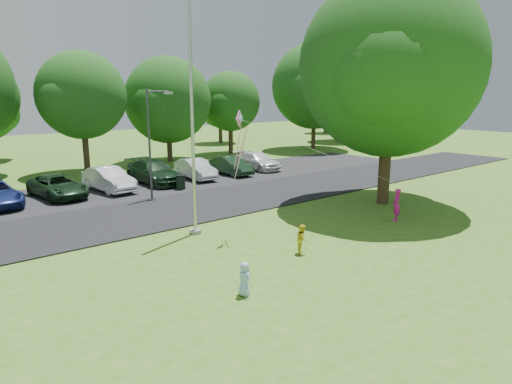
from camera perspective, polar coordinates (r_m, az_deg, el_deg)
ground at (r=18.00m, az=10.77°, el=-6.63°), size 120.00×120.00×0.00m
park_road at (r=24.46m, az=-5.65°, el=-1.36°), size 60.00×6.00×0.06m
parking_strip at (r=29.95m, az=-12.64°, el=0.92°), size 42.00×7.00×0.06m
flagpole at (r=18.59m, az=-7.93°, el=7.22°), size 0.50×0.50×10.00m
street_lamp at (r=25.45m, az=-12.80°, el=7.09°), size 1.68×0.42×6.00m
trash_can at (r=27.95m, az=-9.38°, el=1.16°), size 0.58×0.58×0.92m
big_tree at (r=24.58m, az=16.49°, el=14.39°), size 9.75×9.19×11.72m
tree_row at (r=37.99m, az=-17.04°, el=11.65°), size 64.35×11.94×10.88m
horizon_trees at (r=47.88m, az=-18.74°, el=9.87°), size 77.46×7.20×7.02m
parked_cars at (r=29.50m, az=-14.07°, el=2.06°), size 20.07×5.24×1.47m
woman at (r=21.81m, az=17.15°, el=-1.57°), size 0.65×0.64×1.51m
child_yellow at (r=16.82m, az=5.80°, el=-5.87°), size 0.67×0.66×1.09m
child_blue at (r=13.40m, az=-1.45°, el=-10.82°), size 0.33×0.50×1.02m
kite at (r=17.94m, az=-1.48°, el=7.62°), size 7.27×2.93×3.40m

